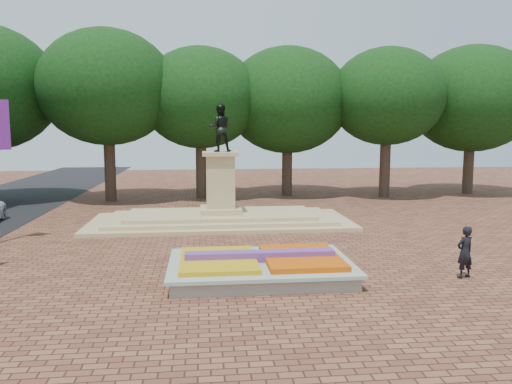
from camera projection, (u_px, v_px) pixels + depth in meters
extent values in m
plane|color=brown|center=(228.00, 262.00, 19.26)|extent=(90.00, 90.00, 0.00)
cube|color=gray|center=(260.00, 270.00, 17.36)|extent=(6.00, 4.00, 0.45)
cube|color=#B2BEAC|center=(260.00, 263.00, 17.33)|extent=(6.30, 4.30, 0.12)
cube|color=#CA5D0B|center=(301.00, 258.00, 17.47)|extent=(2.60, 3.40, 0.22)
cube|color=gold|center=(218.00, 260.00, 17.16)|extent=(2.60, 3.40, 0.18)
cube|color=#562E7F|center=(260.00, 256.00, 17.30)|extent=(5.20, 0.55, 0.38)
cube|color=tan|center=(221.00, 222.00, 27.14)|extent=(14.00, 6.00, 0.20)
cube|color=tan|center=(221.00, 218.00, 27.11)|extent=(12.00, 5.00, 0.20)
cube|color=tan|center=(221.00, 214.00, 27.09)|extent=(10.00, 4.00, 0.20)
cube|color=tan|center=(221.00, 210.00, 27.05)|extent=(2.20, 2.20, 0.30)
cube|color=tan|center=(220.00, 182.00, 26.86)|extent=(1.50, 1.50, 2.80)
cube|color=tan|center=(220.00, 154.00, 26.67)|extent=(1.90, 1.90, 0.20)
imported|color=black|center=(220.00, 128.00, 26.50)|extent=(1.22, 0.95, 2.50)
cylinder|color=#37261E|center=(104.00, 172.00, 35.91)|extent=(0.80, 0.80, 4.00)
ellipsoid|color=black|center=(102.00, 107.00, 35.32)|extent=(8.80, 8.80, 7.48)
cylinder|color=#37261E|center=(202.00, 172.00, 36.65)|extent=(0.80, 0.80, 4.00)
ellipsoid|color=black|center=(201.00, 107.00, 36.06)|extent=(8.80, 8.80, 7.48)
cylinder|color=#37261E|center=(295.00, 171.00, 37.40)|extent=(0.80, 0.80, 4.00)
ellipsoid|color=black|center=(296.00, 107.00, 36.81)|extent=(8.80, 8.80, 7.48)
cylinder|color=#37261E|center=(386.00, 170.00, 38.15)|extent=(0.80, 0.80, 4.00)
ellipsoid|color=black|center=(388.00, 108.00, 37.56)|extent=(8.80, 8.80, 7.48)
cylinder|color=#37261E|center=(472.00, 169.00, 38.89)|extent=(0.80, 0.80, 4.00)
ellipsoid|color=black|center=(475.00, 108.00, 38.30)|extent=(8.80, 8.80, 7.48)
cube|color=#73218B|center=(2.00, 125.00, 21.99)|extent=(0.70, 0.04, 2.20)
imported|color=black|center=(465.00, 252.00, 17.16)|extent=(0.76, 0.61, 1.81)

